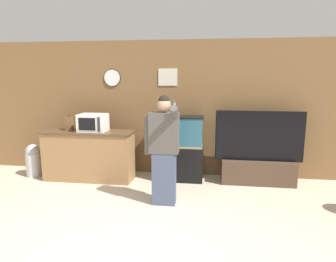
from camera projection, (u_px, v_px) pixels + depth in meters
The scene contains 8 objects.
wall_back_paneled at pixel (168, 108), 5.85m from camera, with size 10.00×0.08×2.60m.
counter_island at pixel (89, 155), 5.61m from camera, with size 1.68×0.55×0.93m.
microwave at pixel (93, 123), 5.49m from camera, with size 0.50×0.37×0.32m.
knife_block at pixel (69, 123), 5.59m from camera, with size 0.13×0.11×0.35m.
aquarium_on_stand at pixel (180, 148), 5.55m from camera, with size 0.84×0.39×1.21m.
tv_on_stand at pixel (258, 163), 5.41m from camera, with size 1.55×0.40×1.32m.
person_standing at pixel (163, 149), 4.44m from camera, with size 0.52×0.39×1.66m.
trash_bin at pixel (33, 160), 5.81m from camera, with size 0.29×0.29×0.63m.
Camera 1 is at (0.83, -2.57, 1.93)m, focal length 32.00 mm.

